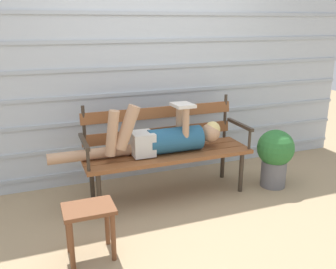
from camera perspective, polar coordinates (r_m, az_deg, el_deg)
name	(u,v)px	position (r m, az deg, el deg)	size (l,w,h in m)	color
ground_plane	(170,197)	(3.61, 0.39, -9.84)	(12.00, 12.00, 0.00)	tan
house_siding	(148,67)	(3.87, -3.22, 10.57)	(5.00, 0.08, 2.39)	#B2BCC6
park_bench	(165,145)	(3.54, -0.41, -1.73)	(1.62, 0.50, 0.91)	brown
reclining_person	(162,138)	(3.42, -0.95, -0.56)	(1.65, 0.25, 0.52)	#23567A
footstool	(89,219)	(2.71, -12.25, -12.78)	(0.36, 0.27, 0.40)	brown
potted_plant	(275,155)	(3.88, 16.44, -3.03)	(0.38, 0.38, 0.60)	slate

